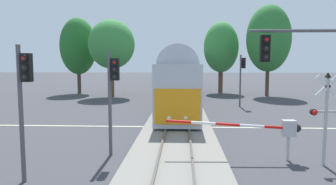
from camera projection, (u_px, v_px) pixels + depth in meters
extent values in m
plane|color=#3D3D42|center=(178.00, 127.00, 20.56)|extent=(220.00, 220.00, 0.00)
cube|color=beige|center=(178.00, 127.00, 20.56)|extent=(44.00, 0.20, 0.01)
cube|color=gray|center=(178.00, 126.00, 20.56)|extent=(4.40, 80.00, 0.18)
cube|color=#56514C|center=(167.00, 123.00, 20.57)|extent=(0.10, 80.00, 0.14)
cube|color=#56514C|center=(188.00, 123.00, 20.51)|extent=(0.10, 80.00, 0.14)
cube|color=#B2B7C1|center=(179.00, 85.00, 27.40)|extent=(3.00, 18.46, 3.90)
cube|color=orange|center=(177.00, 107.00, 18.26)|extent=(2.76, 0.08, 2.15)
cylinder|color=#B2B7C1|center=(179.00, 65.00, 27.22)|extent=(2.76, 16.61, 2.76)
sphere|color=#F4F2CC|center=(169.00, 118.00, 18.34)|extent=(0.24, 0.24, 0.24)
sphere|color=#F4F2CC|center=(186.00, 118.00, 18.29)|extent=(0.24, 0.24, 0.24)
cube|color=silver|center=(180.00, 73.00, 47.58)|extent=(3.00, 20.42, 4.60)
cube|color=black|center=(190.00, 71.00, 47.49)|extent=(0.04, 18.38, 0.90)
cube|color=red|center=(190.00, 81.00, 47.63)|extent=(0.04, 18.79, 0.36)
cube|color=silver|center=(181.00, 70.00, 68.78)|extent=(3.00, 20.42, 4.60)
cube|color=black|center=(188.00, 69.00, 68.68)|extent=(0.04, 18.38, 0.90)
cube|color=red|center=(188.00, 75.00, 68.83)|extent=(0.04, 18.79, 0.36)
cylinder|color=#B7B7BC|center=(288.00, 148.00, 13.51)|extent=(0.14, 0.14, 1.10)
cube|color=#B7B7BC|center=(289.00, 128.00, 13.42)|extent=(0.56, 0.40, 0.70)
sphere|color=black|center=(297.00, 128.00, 13.40)|extent=(0.36, 0.36, 0.36)
cylinder|color=red|center=(276.00, 127.00, 13.44)|extent=(1.07, 0.12, 0.18)
cylinder|color=white|center=(252.00, 126.00, 13.48)|extent=(1.07, 0.12, 0.18)
cylinder|color=red|center=(227.00, 124.00, 13.53)|extent=(1.07, 0.12, 0.18)
cylinder|color=white|center=(203.00, 123.00, 13.57)|extent=(1.07, 0.12, 0.18)
cylinder|color=red|center=(179.00, 122.00, 13.61)|extent=(1.07, 0.12, 0.18)
sphere|color=red|center=(167.00, 121.00, 13.63)|extent=(0.14, 0.14, 0.14)
cylinder|color=#B2B2B7|center=(326.00, 122.00, 12.70)|extent=(0.14, 0.14, 3.69)
cube|color=white|center=(328.00, 86.00, 12.53)|extent=(0.98, 0.05, 0.98)
cube|color=white|center=(328.00, 86.00, 12.53)|extent=(0.98, 0.05, 0.98)
cube|color=#B2B2B7|center=(326.00, 112.00, 12.65)|extent=(1.10, 0.08, 0.08)
cylinder|color=black|center=(314.00, 112.00, 12.58)|extent=(0.26, 0.18, 0.26)
sphere|color=red|center=(315.00, 112.00, 12.48)|extent=(0.20, 0.20, 0.20)
cone|color=black|center=(328.00, 75.00, 12.50)|extent=(0.28, 0.28, 0.22)
cylinder|color=#4C4C51|center=(21.00, 115.00, 10.88)|extent=(0.16, 0.16, 4.94)
cube|color=black|center=(27.00, 68.00, 10.71)|extent=(0.34, 0.26, 1.00)
sphere|color=red|center=(24.00, 58.00, 10.53)|extent=(0.20, 0.20, 0.20)
cylinder|color=black|center=(24.00, 58.00, 10.50)|extent=(0.24, 0.10, 0.24)
sphere|color=#262626|center=(25.00, 68.00, 10.56)|extent=(0.20, 0.20, 0.20)
cylinder|color=black|center=(24.00, 68.00, 10.53)|extent=(0.24, 0.10, 0.24)
sphere|color=#262626|center=(25.00, 77.00, 10.59)|extent=(0.20, 0.20, 0.20)
cylinder|color=black|center=(25.00, 77.00, 10.56)|extent=(0.24, 0.10, 0.24)
cylinder|color=#4C4C51|center=(304.00, 31.00, 11.31)|extent=(4.00, 0.12, 0.12)
cube|color=black|center=(265.00, 49.00, 11.44)|extent=(0.34, 0.26, 1.00)
sphere|color=red|center=(266.00, 40.00, 11.26)|extent=(0.20, 0.20, 0.20)
cylinder|color=black|center=(266.00, 40.00, 11.23)|extent=(0.24, 0.10, 0.24)
sphere|color=#262626|center=(266.00, 48.00, 11.29)|extent=(0.20, 0.20, 0.20)
cylinder|color=black|center=(266.00, 48.00, 11.26)|extent=(0.24, 0.10, 0.24)
sphere|color=#262626|center=(266.00, 57.00, 11.32)|extent=(0.20, 0.20, 0.20)
cylinder|color=black|center=(266.00, 57.00, 11.29)|extent=(0.24, 0.10, 0.24)
cylinder|color=#4C4C51|center=(240.00, 81.00, 29.55)|extent=(0.16, 0.16, 5.05)
cube|color=black|center=(244.00, 63.00, 29.37)|extent=(0.34, 0.26, 1.00)
sphere|color=red|center=(244.00, 60.00, 29.19)|extent=(0.20, 0.20, 0.20)
cylinder|color=black|center=(244.00, 60.00, 29.16)|extent=(0.24, 0.10, 0.24)
sphere|color=#262626|center=(244.00, 63.00, 29.22)|extent=(0.20, 0.20, 0.20)
cylinder|color=black|center=(244.00, 63.00, 29.19)|extent=(0.24, 0.10, 0.24)
sphere|color=#262626|center=(244.00, 66.00, 29.25)|extent=(0.20, 0.20, 0.20)
cylinder|color=black|center=(244.00, 66.00, 29.22)|extent=(0.24, 0.10, 0.24)
cylinder|color=#4C4C51|center=(110.00, 104.00, 14.08)|extent=(0.16, 0.16, 4.80)
cube|color=black|center=(115.00, 69.00, 13.91)|extent=(0.34, 0.26, 1.00)
sphere|color=red|center=(114.00, 62.00, 13.73)|extent=(0.20, 0.20, 0.20)
cylinder|color=black|center=(114.00, 62.00, 13.70)|extent=(0.24, 0.10, 0.24)
sphere|color=#262626|center=(115.00, 69.00, 13.77)|extent=(0.20, 0.20, 0.20)
cylinder|color=black|center=(114.00, 69.00, 13.74)|extent=(0.24, 0.10, 0.24)
sphere|color=#262626|center=(115.00, 77.00, 13.80)|extent=(0.20, 0.20, 0.20)
cylinder|color=black|center=(115.00, 77.00, 13.77)|extent=(0.24, 0.10, 0.24)
cylinder|color=#4C3828|center=(79.00, 80.00, 42.49)|extent=(0.50, 0.50, 3.63)
ellipsoid|color=#236628|center=(78.00, 46.00, 42.03)|extent=(4.90, 4.90, 7.73)
cylinder|color=brown|center=(112.00, 80.00, 38.50)|extent=(0.48, 0.48, 4.28)
ellipsoid|color=#38843D|center=(112.00, 44.00, 38.07)|extent=(5.73, 5.73, 6.09)
cylinder|color=brown|center=(221.00, 79.00, 43.43)|extent=(0.63, 0.63, 3.80)
ellipsoid|color=#38843D|center=(221.00, 47.00, 42.99)|extent=(4.85, 4.85, 7.05)
cylinder|color=#4C3828|center=(267.00, 80.00, 39.17)|extent=(0.46, 0.46, 4.18)
ellipsoid|color=#2D7533|center=(269.00, 38.00, 38.65)|extent=(5.51, 5.51, 8.43)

